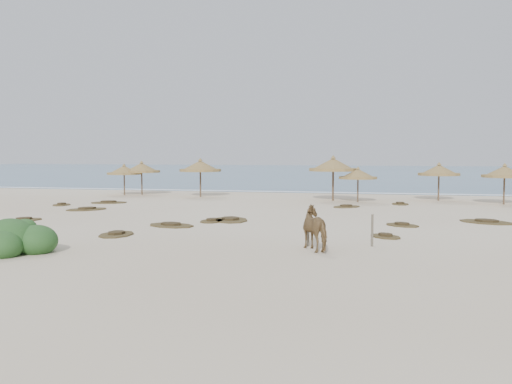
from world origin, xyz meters
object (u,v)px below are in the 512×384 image
palapa_0 (124,171)px  palapa_1 (142,168)px  horse (318,228)px  bush (11,240)px

palapa_0 → palapa_1: 1.40m
horse → bush: size_ratio=0.60×
palapa_0 → bush: 26.38m
bush → horse: bearing=16.1°
palapa_1 → palapa_0: bearing=-146.7°
palapa_0 → bush: palapa_0 is taller
palapa_1 → horse: 28.59m
palapa_1 → horse: palapa_1 is taller
palapa_0 → bush: (8.07, -25.07, -1.52)m
horse → palapa_1: bearing=-88.3°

